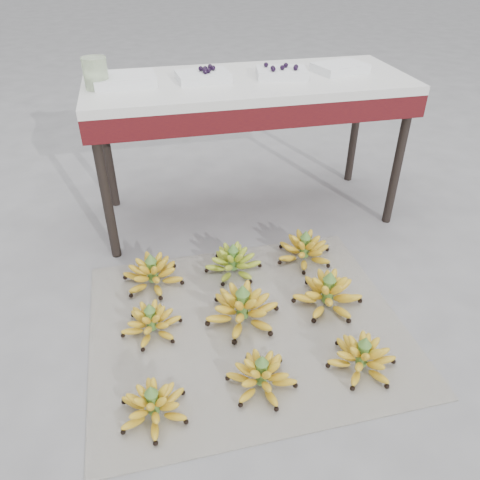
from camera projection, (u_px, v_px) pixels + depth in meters
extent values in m
plane|color=slate|center=(273.00, 319.00, 1.95)|extent=(60.00, 60.00, 0.00)
cube|color=beige|center=(247.00, 325.00, 1.92)|extent=(1.26, 1.06, 0.01)
ellipsoid|color=yellow|center=(154.00, 408.00, 1.54)|extent=(0.30, 0.30, 0.07)
ellipsoid|color=yellow|center=(153.00, 402.00, 1.53)|extent=(0.21, 0.21, 0.05)
ellipsoid|color=yellow|center=(152.00, 397.00, 1.51)|extent=(0.14, 0.14, 0.04)
cylinder|color=#4C7A30|center=(153.00, 402.00, 1.53)|extent=(0.04, 0.04, 0.10)
cone|color=#4C7A30|center=(151.00, 390.00, 1.49)|extent=(0.05, 0.05, 0.04)
ellipsoid|color=yellow|center=(261.00, 378.00, 1.64)|extent=(0.32, 0.32, 0.07)
ellipsoid|color=yellow|center=(262.00, 372.00, 1.63)|extent=(0.22, 0.22, 0.05)
ellipsoid|color=yellow|center=(262.00, 366.00, 1.61)|extent=(0.15, 0.15, 0.05)
cylinder|color=#4C7A30|center=(262.00, 372.00, 1.63)|extent=(0.04, 0.04, 0.10)
cone|color=#4C7A30|center=(262.00, 360.00, 1.59)|extent=(0.05, 0.05, 0.04)
ellipsoid|color=yellow|center=(362.00, 360.00, 1.71)|extent=(0.31, 0.31, 0.07)
ellipsoid|color=yellow|center=(363.00, 354.00, 1.69)|extent=(0.22, 0.22, 0.06)
ellipsoid|color=yellow|center=(364.00, 348.00, 1.68)|extent=(0.14, 0.14, 0.05)
cylinder|color=#4C7A30|center=(363.00, 354.00, 1.69)|extent=(0.04, 0.04, 0.10)
cone|color=#4C7A30|center=(366.00, 341.00, 1.66)|extent=(0.05, 0.05, 0.04)
ellipsoid|color=yellow|center=(152.00, 324.00, 1.86)|extent=(0.28, 0.28, 0.07)
ellipsoid|color=yellow|center=(151.00, 319.00, 1.85)|extent=(0.20, 0.20, 0.05)
ellipsoid|color=yellow|center=(150.00, 313.00, 1.83)|extent=(0.13, 0.13, 0.04)
cylinder|color=#4C7A30|center=(151.00, 319.00, 1.85)|extent=(0.04, 0.04, 0.10)
cone|color=#4C7A30|center=(149.00, 307.00, 1.81)|extent=(0.05, 0.05, 0.04)
ellipsoid|color=yellow|center=(243.00, 311.00, 1.91)|extent=(0.36, 0.36, 0.09)
ellipsoid|color=yellow|center=(243.00, 304.00, 1.89)|extent=(0.25, 0.25, 0.07)
ellipsoid|color=yellow|center=(243.00, 297.00, 1.87)|extent=(0.17, 0.17, 0.06)
cylinder|color=#4C7A30|center=(243.00, 304.00, 1.89)|extent=(0.05, 0.05, 0.12)
cone|color=#4C7A30|center=(243.00, 289.00, 1.85)|extent=(0.06, 0.06, 0.04)
ellipsoid|color=yellow|center=(327.00, 297.00, 1.99)|extent=(0.36, 0.36, 0.09)
ellipsoid|color=yellow|center=(328.00, 290.00, 1.97)|extent=(0.25, 0.25, 0.06)
ellipsoid|color=yellow|center=(329.00, 283.00, 1.95)|extent=(0.16, 0.16, 0.05)
cylinder|color=#4C7A30|center=(328.00, 290.00, 1.97)|extent=(0.05, 0.05, 0.12)
cone|color=#4C7A30|center=(330.00, 276.00, 1.93)|extent=(0.06, 0.06, 0.04)
ellipsoid|color=yellow|center=(153.00, 276.00, 2.11)|extent=(0.36, 0.36, 0.08)
ellipsoid|color=yellow|center=(152.00, 270.00, 2.09)|extent=(0.25, 0.25, 0.06)
ellipsoid|color=yellow|center=(151.00, 264.00, 2.07)|extent=(0.16, 0.16, 0.05)
cylinder|color=#4C7A30|center=(152.00, 270.00, 2.09)|extent=(0.04, 0.04, 0.11)
cone|color=#4C7A30|center=(150.00, 257.00, 2.05)|extent=(0.05, 0.05, 0.04)
ellipsoid|color=#7AA01B|center=(233.00, 265.00, 2.18)|extent=(0.31, 0.31, 0.08)
ellipsoid|color=#7AA01B|center=(233.00, 259.00, 2.17)|extent=(0.22, 0.22, 0.06)
ellipsoid|color=#7AA01B|center=(233.00, 253.00, 2.15)|extent=(0.14, 0.14, 0.05)
cylinder|color=#4C7A30|center=(233.00, 259.00, 2.17)|extent=(0.04, 0.04, 0.11)
cone|color=#4C7A30|center=(233.00, 247.00, 2.13)|extent=(0.05, 0.05, 0.04)
ellipsoid|color=yellow|center=(304.00, 252.00, 2.26)|extent=(0.34, 0.34, 0.08)
ellipsoid|color=yellow|center=(305.00, 246.00, 2.24)|extent=(0.24, 0.24, 0.06)
ellipsoid|color=yellow|center=(305.00, 241.00, 2.23)|extent=(0.16, 0.16, 0.05)
cylinder|color=#4C7A30|center=(305.00, 246.00, 2.24)|extent=(0.04, 0.04, 0.11)
cone|color=#4C7A30|center=(306.00, 234.00, 2.20)|extent=(0.05, 0.05, 0.04)
cylinder|color=black|center=(106.00, 192.00, 2.12)|extent=(0.05, 0.05, 0.71)
cylinder|color=black|center=(398.00, 162.00, 2.39)|extent=(0.05, 0.05, 0.71)
cylinder|color=black|center=(107.00, 148.00, 2.54)|extent=(0.05, 0.05, 0.71)
cylinder|color=black|center=(355.00, 126.00, 2.81)|extent=(0.05, 0.05, 0.71)
cube|color=#55110F|center=(248.00, 98.00, 2.30)|extent=(1.56, 0.62, 0.10)
cube|color=silver|center=(248.00, 83.00, 2.26)|extent=(1.56, 0.62, 0.04)
cube|color=silver|center=(125.00, 80.00, 2.14)|extent=(0.28, 0.21, 0.04)
cube|color=silver|center=(203.00, 76.00, 2.20)|extent=(0.26, 0.19, 0.04)
sphere|color=black|center=(209.00, 70.00, 2.17)|extent=(0.02, 0.02, 0.02)
sphere|color=black|center=(205.00, 71.00, 2.15)|extent=(0.02, 0.02, 0.02)
sphere|color=black|center=(210.00, 67.00, 2.21)|extent=(0.02, 0.02, 0.02)
sphere|color=black|center=(205.00, 69.00, 2.20)|extent=(0.02, 0.02, 0.02)
sphere|color=black|center=(210.00, 67.00, 2.23)|extent=(0.02, 0.02, 0.02)
sphere|color=black|center=(201.00, 69.00, 2.20)|extent=(0.02, 0.02, 0.02)
sphere|color=black|center=(213.00, 68.00, 2.20)|extent=(0.02, 0.02, 0.02)
sphere|color=black|center=(204.00, 70.00, 2.18)|extent=(0.02, 0.02, 0.02)
cube|color=silver|center=(282.00, 73.00, 2.25)|extent=(0.26, 0.21, 0.04)
sphere|color=black|center=(296.00, 67.00, 2.23)|extent=(0.02, 0.02, 0.02)
sphere|color=black|center=(273.00, 69.00, 2.19)|extent=(0.02, 0.02, 0.02)
sphere|color=black|center=(266.00, 65.00, 2.26)|extent=(0.02, 0.02, 0.02)
sphere|color=black|center=(296.00, 68.00, 2.21)|extent=(0.02, 0.02, 0.02)
sphere|color=black|center=(286.00, 65.00, 2.25)|extent=(0.02, 0.02, 0.02)
sphere|color=black|center=(273.00, 68.00, 2.21)|extent=(0.02, 0.02, 0.02)
sphere|color=black|center=(282.00, 68.00, 2.21)|extent=(0.02, 0.02, 0.02)
cube|color=silver|center=(340.00, 68.00, 2.33)|extent=(0.28, 0.23, 0.04)
cylinder|color=#DCF5C3|center=(96.00, 73.00, 2.06)|extent=(0.12, 0.12, 0.14)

